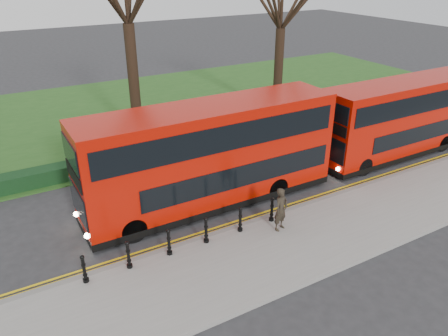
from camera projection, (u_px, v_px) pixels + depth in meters
ground at (178, 232)px, 17.15m from camera, size 120.00×120.00×0.00m
pavement at (215, 273)px, 14.77m from camera, size 60.00×4.00×0.15m
kerb at (189, 243)px, 16.33m from camera, size 60.00×0.25×0.16m
grass_verge at (84, 120)px, 28.85m from camera, size 60.00×18.00×0.06m
hedge at (123, 160)px, 22.28m from camera, size 60.00×0.90×0.80m
yellow_line_outer at (186, 240)px, 16.60m from camera, size 60.00×0.10×0.01m
yellow_line_inner at (184, 238)px, 16.75m from camera, size 60.00×0.10×0.01m
bollard_row at (188, 236)px, 15.72m from camera, size 7.56×0.15×1.00m
bus_lead at (211, 156)px, 18.21m from camera, size 11.10×2.55×4.41m
bus_rear at (403, 118)px, 23.11m from camera, size 10.15×2.33×4.04m
pedestrian at (281, 209)px, 16.67m from camera, size 0.75×0.61×1.77m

